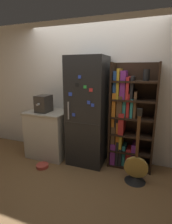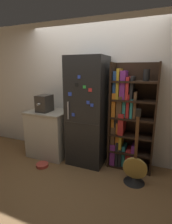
{
  "view_description": "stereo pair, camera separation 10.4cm",
  "coord_description": "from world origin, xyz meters",
  "px_view_note": "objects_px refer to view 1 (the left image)",
  "views": [
    {
      "loc": [
        1.05,
        -2.69,
        1.71
      ],
      "look_at": [
        -0.02,
        0.15,
        0.96
      ],
      "focal_mm": 28.0,
      "sensor_mm": 36.0,
      "label": 1
    },
    {
      "loc": [
        1.14,
        -2.65,
        1.71
      ],
      "look_at": [
        -0.02,
        0.15,
        0.96
      ],
      "focal_mm": 28.0,
      "sensor_mm": 36.0,
      "label": 2
    }
  ],
  "objects_px": {
    "espresso_machine": "(44,104)",
    "guitar": "(136,171)",
    "bookshelf": "(127,121)",
    "pet_bowl": "(42,166)",
    "refrigerator": "(87,112)"
  },
  "relations": [
    {
      "from": "pet_bowl",
      "to": "bookshelf",
      "type": "bearing_deg",
      "value": 25.06
    },
    {
      "from": "pet_bowl",
      "to": "espresso_machine",
      "type": "bearing_deg",
      "value": 113.71
    },
    {
      "from": "espresso_machine",
      "to": "bookshelf",
      "type": "bearing_deg",
      "value": 7.89
    },
    {
      "from": "bookshelf",
      "to": "guitar",
      "type": "relative_size",
      "value": 1.52
    },
    {
      "from": "guitar",
      "to": "pet_bowl",
      "type": "bearing_deg",
      "value": -173.86
    },
    {
      "from": "refrigerator",
      "to": "pet_bowl",
      "type": "relative_size",
      "value": 8.8
    },
    {
      "from": "refrigerator",
      "to": "pet_bowl",
      "type": "xyz_separation_m",
      "value": [
        -0.67,
        -0.51,
        -0.93
      ]
    },
    {
      "from": "espresso_machine",
      "to": "refrigerator",
      "type": "bearing_deg",
      "value": 5.85
    },
    {
      "from": "bookshelf",
      "to": "pet_bowl",
      "type": "bearing_deg",
      "value": -154.94
    },
    {
      "from": "espresso_machine",
      "to": "guitar",
      "type": "height_order",
      "value": "espresso_machine"
    },
    {
      "from": "refrigerator",
      "to": "guitar",
      "type": "bearing_deg",
      "value": -20.18
    },
    {
      "from": "bookshelf",
      "to": "guitar",
      "type": "distance_m",
      "value": 0.85
    },
    {
      "from": "refrigerator",
      "to": "espresso_machine",
      "type": "xyz_separation_m",
      "value": [
        -0.86,
        -0.09,
        0.11
      ]
    },
    {
      "from": "refrigerator",
      "to": "bookshelf",
      "type": "xyz_separation_m",
      "value": [
        0.69,
        0.13,
        -0.13
      ]
    },
    {
      "from": "bookshelf",
      "to": "pet_bowl",
      "type": "height_order",
      "value": "bookshelf"
    }
  ]
}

